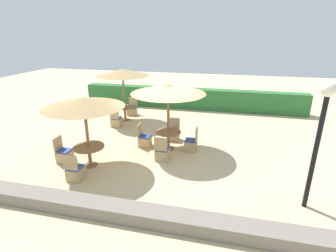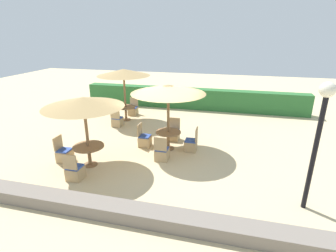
{
  "view_description": "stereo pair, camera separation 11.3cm",
  "coord_description": "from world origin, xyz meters",
  "views": [
    {
      "loc": [
        2.21,
        -8.69,
        4.37
      ],
      "look_at": [
        0.0,
        0.6,
        0.9
      ],
      "focal_mm": 28.0,
      "sensor_mm": 36.0,
      "label": 1
    },
    {
      "loc": [
        2.32,
        -8.66,
        4.37
      ],
      "look_at": [
        0.0,
        0.6,
        0.9
      ],
      "focal_mm": 28.0,
      "sensor_mm": 36.0,
      "label": 2
    }
  ],
  "objects": [
    {
      "name": "ground_plane",
      "position": [
        0.0,
        0.0,
        0.0
      ],
      "size": [
        40.0,
        40.0,
        0.0
      ],
      "primitive_type": "plane",
      "color": "#D1BA8C"
    },
    {
      "name": "hedge_row",
      "position": [
        0.0,
        6.38,
        0.6
      ],
      "size": [
        13.0,
        0.7,
        1.2
      ],
      "primitive_type": "cube",
      "color": "#2D6B33",
      "rests_on": "ground_plane"
    },
    {
      "name": "stone_border",
      "position": [
        0.0,
        -3.75,
        0.18
      ],
      "size": [
        10.0,
        0.56,
        0.36
      ],
      "primitive_type": "cube",
      "color": "slate",
      "rests_on": "ground_plane"
    },
    {
      "name": "lamp_post",
      "position": [
        4.38,
        -2.2,
        2.35
      ],
      "size": [
        0.36,
        0.36,
        3.32
      ],
      "color": "black",
      "rests_on": "ground_plane"
    },
    {
      "name": "parasol_center",
      "position": [
        0.04,
        0.48,
        2.37
      ],
      "size": [
        2.77,
        2.77,
        2.54
      ],
      "color": "olive",
      "rests_on": "ground_plane"
    },
    {
      "name": "round_table_center",
      "position": [
        0.04,
        0.48,
        0.55
      ],
      "size": [
        0.98,
        0.98,
        0.72
      ],
      "color": "olive",
      "rests_on": "ground_plane"
    },
    {
      "name": "patio_chair_center_south",
      "position": [
        0.05,
        -0.51,
        0.26
      ],
      "size": [
        0.46,
        0.46,
        0.93
      ],
      "color": "tan",
      "rests_on": "ground_plane"
    },
    {
      "name": "patio_chair_center_north",
      "position": [
        0.05,
        1.39,
        0.26
      ],
      "size": [
        0.46,
        0.46,
        0.93
      ],
      "rotation": [
        0.0,
        0.0,
        3.14
      ],
      "color": "tan",
      "rests_on": "ground_plane"
    },
    {
      "name": "patio_chair_center_east",
      "position": [
        0.94,
        0.52,
        0.26
      ],
      "size": [
        0.46,
        0.46,
        0.93
      ],
      "rotation": [
        0.0,
        0.0,
        1.57
      ],
      "color": "tan",
      "rests_on": "ground_plane"
    },
    {
      "name": "patio_chair_center_west",
      "position": [
        -0.94,
        0.49,
        0.26
      ],
      "size": [
        0.46,
        0.46,
        0.93
      ],
      "rotation": [
        0.0,
        0.0,
        -1.57
      ],
      "color": "tan",
      "rests_on": "ground_plane"
    },
    {
      "name": "parasol_front_left",
      "position": [
        -2.25,
        -1.48,
        2.24
      ],
      "size": [
        2.6,
        2.6,
        2.41
      ],
      "color": "olive",
      "rests_on": "ground_plane"
    },
    {
      "name": "round_table_front_left",
      "position": [
        -2.25,
        -1.48,
        0.56
      ],
      "size": [
        1.04,
        1.04,
        0.72
      ],
      "color": "olive",
      "rests_on": "ground_plane"
    },
    {
      "name": "patio_chair_front_left_south",
      "position": [
        -2.22,
        -2.43,
        0.26
      ],
      "size": [
        0.46,
        0.46,
        0.93
      ],
      "color": "tan",
      "rests_on": "ground_plane"
    },
    {
      "name": "patio_chair_front_left_west",
      "position": [
        -3.28,
        -1.44,
        0.26
      ],
      "size": [
        0.46,
        0.46,
        0.93
      ],
      "rotation": [
        0.0,
        0.0,
        -1.57
      ],
      "color": "tan",
      "rests_on": "ground_plane"
    },
    {
      "name": "parasol_back_left",
      "position": [
        -2.94,
        3.38,
        2.45
      ],
      "size": [
        2.61,
        2.61,
        2.63
      ],
      "color": "olive",
      "rests_on": "ground_plane"
    },
    {
      "name": "round_table_back_left",
      "position": [
        -2.94,
        3.38,
        0.56
      ],
      "size": [
        1.01,
        1.01,
        0.72
      ],
      "color": "olive",
      "rests_on": "ground_plane"
    },
    {
      "name": "patio_chair_back_left_north",
      "position": [
        -2.92,
        4.32,
        0.26
      ],
      "size": [
        0.46,
        0.46,
        0.93
      ],
      "rotation": [
        0.0,
        0.0,
        3.14
      ],
      "color": "tan",
      "rests_on": "ground_plane"
    },
    {
      "name": "patio_chair_back_left_south",
      "position": [
        -2.99,
        2.38,
        0.26
      ],
      "size": [
        0.46,
        0.46,
        0.93
      ],
      "color": "tan",
      "rests_on": "ground_plane"
    }
  ]
}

